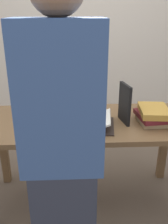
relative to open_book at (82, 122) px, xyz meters
The scene contains 10 objects.
ground_plane 0.75m from the open_book, 66.97° to the left, with size 12.00×12.00×0.00m, color brown.
wall_back 1.99m from the open_book, 88.93° to the left, with size 8.00×0.06×2.60m.
reading_desk 0.15m from the open_book, 66.97° to the left, with size 1.52×0.67×0.72m.
open_book is the anchor object (origin of this frame).
book_stack_tall 0.50m from the open_book, ahead, with size 0.24×0.28×0.11m.
book_standing_upright 0.32m from the open_book, ahead, with size 0.05×0.17×0.28m.
reading_lamp 0.54m from the open_book, 141.71° to the left, with size 0.14×0.14×0.44m.
coffee_mug 0.28m from the open_book, behind, with size 0.12×0.10×0.10m.
pencil 0.21m from the open_book, 113.58° to the right, with size 0.01×0.17×0.01m.
person_reader 0.59m from the open_book, 101.19° to the right, with size 0.36×0.23×1.64m.
Camera 1 is at (-0.10, -1.64, 1.46)m, focal length 40.00 mm.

